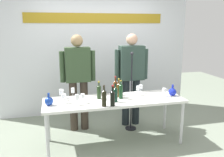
% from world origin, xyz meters
% --- Properties ---
extents(ground_plane, '(10.00, 10.00, 0.00)m').
position_xyz_m(ground_plane, '(0.00, 0.00, 0.00)').
color(ground_plane, gray).
extents(back_wall, '(4.12, 0.11, 3.00)m').
position_xyz_m(back_wall, '(0.00, 1.56, 1.50)').
color(back_wall, silver).
rests_on(back_wall, ground).
extents(display_table, '(2.21, 0.70, 0.74)m').
position_xyz_m(display_table, '(0.00, 0.00, 0.69)').
color(display_table, white).
rests_on(display_table, ground).
extents(decanter_blue_left, '(0.13, 0.13, 0.19)m').
position_xyz_m(decanter_blue_left, '(-1.00, -0.05, 0.81)').
color(decanter_blue_left, navy).
rests_on(decanter_blue_left, display_table).
extents(decanter_blue_right, '(0.13, 0.13, 0.19)m').
position_xyz_m(decanter_blue_right, '(0.99, -0.05, 0.81)').
color(decanter_blue_right, '#1727B8').
rests_on(decanter_blue_right, display_table).
extents(presenter_left, '(0.62, 0.22, 1.74)m').
position_xyz_m(presenter_left, '(-0.50, 0.65, 1.01)').
color(presenter_left, '#352C23').
rests_on(presenter_left, ground).
extents(presenter_right, '(0.64, 0.22, 1.74)m').
position_xyz_m(presenter_right, '(0.50, 0.65, 1.01)').
color(presenter_right, black).
rests_on(presenter_right, ground).
extents(wine_bottle_0, '(0.07, 0.07, 0.31)m').
position_xyz_m(wine_bottle_0, '(0.10, 0.11, 0.87)').
color(wine_bottle_0, '#4B330F').
rests_on(wine_bottle_0, display_table).
extents(wine_bottle_1, '(0.07, 0.07, 0.29)m').
position_xyz_m(wine_bottle_1, '(-0.23, 0.09, 0.87)').
color(wine_bottle_1, '#1D3118').
rests_on(wine_bottle_1, display_table).
extents(wine_bottle_2, '(0.07, 0.07, 0.32)m').
position_xyz_m(wine_bottle_2, '(-0.23, -0.29, 0.88)').
color(wine_bottle_2, black).
rests_on(wine_bottle_2, display_table).
extents(wine_bottle_3, '(0.07, 0.07, 0.31)m').
position_xyz_m(wine_bottle_3, '(-0.10, -0.30, 0.87)').
color(wine_bottle_3, black).
rests_on(wine_bottle_3, display_table).
extents(wine_bottle_4, '(0.07, 0.07, 0.29)m').
position_xyz_m(wine_bottle_4, '(-0.02, -0.13, 0.87)').
color(wine_bottle_4, black).
rests_on(wine_bottle_4, display_table).
extents(wine_bottle_5, '(0.07, 0.07, 0.32)m').
position_xyz_m(wine_bottle_5, '(0.08, 0.24, 0.88)').
color(wine_bottle_5, '#4D240D').
rests_on(wine_bottle_5, display_table).
extents(wine_bottle_6, '(0.06, 0.06, 0.30)m').
position_xyz_m(wine_bottle_6, '(0.11, 0.02, 0.87)').
color(wine_bottle_6, '#16391D').
rests_on(wine_bottle_6, display_table).
extents(wine_glass_left_0, '(0.06, 0.06, 0.16)m').
position_xyz_m(wine_glass_left_0, '(-0.60, -0.14, 0.86)').
color(wine_glass_left_0, white).
rests_on(wine_glass_left_0, display_table).
extents(wine_glass_left_1, '(0.07, 0.07, 0.14)m').
position_xyz_m(wine_glass_left_1, '(-0.80, 0.28, 0.84)').
color(wine_glass_left_1, white).
rests_on(wine_glass_left_1, display_table).
extents(wine_glass_left_2, '(0.06, 0.06, 0.14)m').
position_xyz_m(wine_glass_left_2, '(-0.51, -0.05, 0.85)').
color(wine_glass_left_2, white).
rests_on(wine_glass_left_2, display_table).
extents(wine_glass_left_3, '(0.07, 0.07, 0.14)m').
position_xyz_m(wine_glass_left_3, '(-0.78, 0.01, 0.84)').
color(wine_glass_left_3, white).
rests_on(wine_glass_left_3, display_table).
extents(wine_glass_left_4, '(0.06, 0.06, 0.15)m').
position_xyz_m(wine_glass_left_4, '(-0.63, 0.29, 0.85)').
color(wine_glass_left_4, white).
rests_on(wine_glass_left_4, display_table).
extents(wine_glass_left_5, '(0.06, 0.06, 0.17)m').
position_xyz_m(wine_glass_left_5, '(-0.82, 0.19, 0.86)').
color(wine_glass_left_5, white).
rests_on(wine_glass_left_5, display_table).
extents(wine_glass_right_0, '(0.07, 0.07, 0.14)m').
position_xyz_m(wine_glass_right_0, '(0.54, 0.24, 0.85)').
color(wine_glass_right_0, white).
rests_on(wine_glass_right_0, display_table).
extents(wine_glass_right_1, '(0.06, 0.06, 0.16)m').
position_xyz_m(wine_glass_right_1, '(0.44, 0.13, 0.86)').
color(wine_glass_right_1, white).
rests_on(wine_glass_right_1, display_table).
extents(wine_glass_right_2, '(0.07, 0.07, 0.14)m').
position_xyz_m(wine_glass_right_2, '(0.83, -0.05, 0.84)').
color(wine_glass_right_2, white).
rests_on(wine_glass_right_2, display_table).
extents(microphone_stand, '(0.20, 0.20, 1.44)m').
position_xyz_m(microphone_stand, '(0.43, 0.43, 0.48)').
color(microphone_stand, black).
rests_on(microphone_stand, ground).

